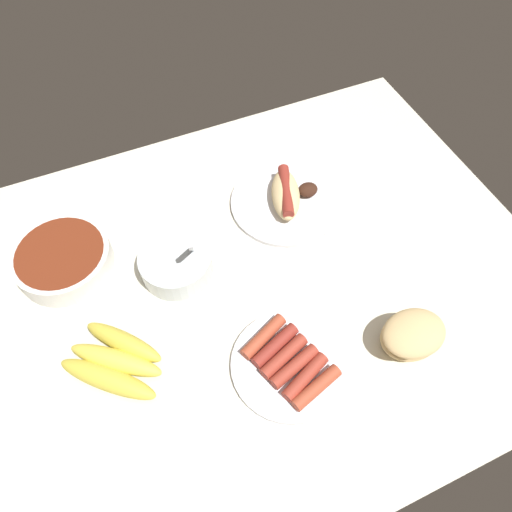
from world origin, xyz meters
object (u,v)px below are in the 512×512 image
object	(u,v)px
banana_bunch	(115,361)
plate_sausages	(289,363)
bowl_coleslaw	(176,263)
plate_hotdog_assembled	(286,198)
bread_stack	(412,335)
bowl_chili	(63,259)

from	to	relation	value
banana_bunch	plate_sausages	xyz separation A→B (cm)	(27.46, -12.09, -0.63)
bowl_coleslaw	plate_hotdog_assembled	bearing A→B (deg)	14.48
bread_stack	plate_hotdog_assembled	size ratio (longest dim) A/B	0.53
plate_hotdog_assembled	banana_bunch	bearing A→B (deg)	-153.48
plate_hotdog_assembled	bread_stack	bearing A→B (deg)	-81.06
banana_bunch	plate_hotdog_assembled	bearing A→B (deg)	26.52
bowl_coleslaw	bread_stack	bearing A→B (deg)	-43.29
bowl_coleslaw	bread_stack	size ratio (longest dim) A/B	1.23
bread_stack	bowl_chili	bearing A→B (deg)	142.41
bowl_coleslaw	bread_stack	xyz separation A→B (cm)	(33.13, -31.21, 0.77)
bowl_coleslaw	bread_stack	world-z (taller)	bowl_coleslaw
bowl_chili	plate_sausages	bearing A→B (deg)	-48.87
banana_bunch	bowl_chili	xyz separation A→B (cm)	(-4.13, 24.07, 0.99)
bowl_chili	plate_sausages	world-z (taller)	bowl_chili
plate_hotdog_assembled	bowl_chili	size ratio (longest dim) A/B	1.26
banana_bunch	bowl_coleslaw	bearing A→B (deg)	42.36
bread_stack	banana_bunch	world-z (taller)	bread_stack
bowl_coleslaw	bread_stack	distance (cm)	45.52
bread_stack	plate_hotdog_assembled	distance (cm)	38.72
bread_stack	bowl_chili	distance (cm)	66.98
banana_bunch	plate_hotdog_assembled	world-z (taller)	plate_hotdog_assembled
bread_stack	plate_sausages	distance (cm)	22.12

